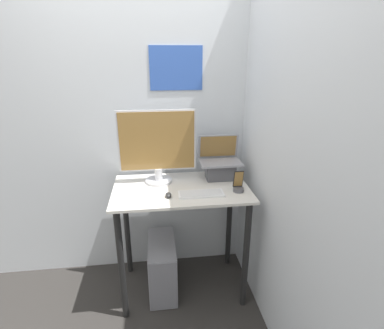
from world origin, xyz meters
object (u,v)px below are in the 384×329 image
at_px(mouse, 168,195).
at_px(laptop, 220,166).
at_px(computer_tower, 162,266).
at_px(cell_phone, 238,186).
at_px(keyboard, 201,194).
at_px(monitor, 157,148).

bearing_deg(mouse, laptop, 34.50).
height_order(laptop, mouse, laptop).
bearing_deg(computer_tower, cell_phone, -11.09).
bearing_deg(mouse, cell_phone, 3.56).
distance_m(keyboard, cell_phone, 0.28).
distance_m(laptop, monitor, 0.52).
bearing_deg(computer_tower, laptop, 17.18).
relative_size(laptop, cell_phone, 2.13).
height_order(laptop, monitor, monitor).
xyz_separation_m(cell_phone, computer_tower, (-0.57, 0.11, -0.73)).
distance_m(cell_phone, computer_tower, 0.94).
bearing_deg(cell_phone, laptop, 106.57).
bearing_deg(keyboard, cell_phone, 5.29).
distance_m(keyboard, computer_tower, 0.77).
bearing_deg(cell_phone, monitor, 156.50).
bearing_deg(mouse, computer_tower, 113.36).
height_order(laptop, computer_tower, laptop).
relative_size(keyboard, mouse, 4.71).
xyz_separation_m(laptop, computer_tower, (-0.49, -0.15, -0.79)).
relative_size(monitor, cell_phone, 3.69).
distance_m(laptop, cell_phone, 0.28).
distance_m(laptop, keyboard, 0.36).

